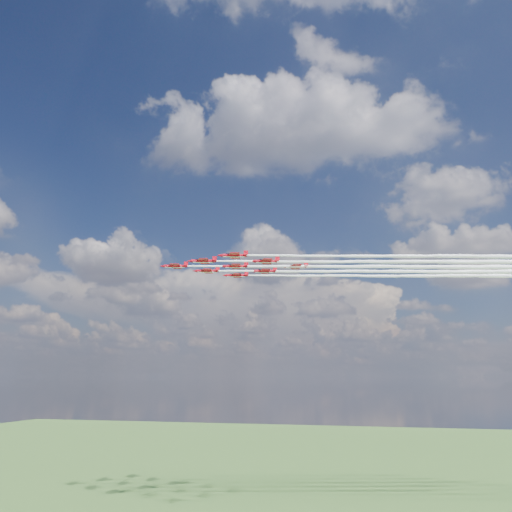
# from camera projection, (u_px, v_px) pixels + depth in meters

# --- Properties ---
(jet_lead) EXTENTS (133.94, 38.71, 2.34)m
(jet_lead) POSITION_uv_depth(u_px,v_px,m) (373.00, 267.00, 166.17)
(jet_lead) COLOR red
(jet_row2_port) EXTENTS (133.94, 38.71, 2.34)m
(jet_row2_port) POSITION_uv_depth(u_px,v_px,m) (410.00, 262.00, 158.92)
(jet_row2_port) COLOR red
(jet_row2_starb) EXTENTS (133.94, 38.71, 2.34)m
(jet_row2_starb) POSITION_uv_depth(u_px,v_px,m) (396.00, 272.00, 173.70)
(jet_row2_starb) COLOR red
(jet_row3_port) EXTENTS (133.94, 38.71, 2.34)m
(jet_row3_port) POSITION_uv_depth(u_px,v_px,m) (451.00, 256.00, 151.66)
(jet_row3_port) COLOR red
(jet_row3_centre) EXTENTS (133.94, 38.71, 2.34)m
(jet_row3_centre) POSITION_uv_depth(u_px,v_px,m) (433.00, 267.00, 166.44)
(jet_row3_centre) COLOR red
(jet_row3_starb) EXTENTS (133.94, 38.71, 2.34)m
(jet_row3_starb) POSITION_uv_depth(u_px,v_px,m) (418.00, 276.00, 181.22)
(jet_row3_starb) COLOR red
(jet_row4_port) EXTENTS (133.94, 38.71, 2.34)m
(jet_row4_port) POSITION_uv_depth(u_px,v_px,m) (472.00, 262.00, 159.18)
(jet_row4_port) COLOR red
(jet_row4_starb) EXTENTS (133.94, 38.71, 2.34)m
(jet_row4_starb) POSITION_uv_depth(u_px,v_px,m) (453.00, 272.00, 173.96)
(jet_row4_starb) COLOR red
(jet_tail) EXTENTS (133.94, 38.71, 2.34)m
(jet_tail) POSITION_uv_depth(u_px,v_px,m) (492.00, 267.00, 166.71)
(jet_tail) COLOR red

